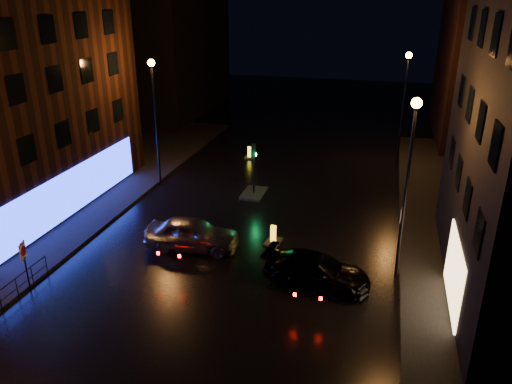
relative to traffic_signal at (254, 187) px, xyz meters
The scene contains 14 objects.
ground 14.06m from the traffic_signal, 85.10° to the right, with size 120.00×120.00×0.00m, color black.
pavement_left 14.14m from the traffic_signal, 154.89° to the right, with size 12.00×44.00×0.15m, color black.
building_far_left 26.50m from the traffic_signal, 125.18° to the left, with size 8.00×16.00×14.00m, color black.
building_far_right 24.83m from the traffic_signal, 48.01° to the left, with size 8.00×14.00×12.00m, color black.
street_lamp_lfar 8.32m from the traffic_signal, behind, with size 0.44×0.44×8.37m.
street_lamp_rnear 13.06m from the traffic_signal, 41.63° to the right, with size 0.44×0.44×8.37m.
street_lamp_rfar 13.06m from the traffic_signal, 41.63° to the left, with size 0.44×0.44×8.37m.
traffic_signal is the anchor object (origin of this frame).
silver_hatchback 7.94m from the traffic_signal, 98.43° to the right, with size 1.92×4.78×1.63m, color #94969B.
dark_sedan 11.06m from the traffic_signal, 60.13° to the right, with size 1.97×4.84×1.40m, color black.
bollard_near 6.82m from the traffic_signal, 66.34° to the right, with size 0.89×1.22×0.99m.
bollard_far 7.49m from the traffic_signal, 107.75° to the left, with size 0.82×1.13×0.93m.
road_sign_left 15.01m from the traffic_signal, 116.60° to the right, with size 0.24×0.56×2.39m.
road_sign_right 10.44m from the traffic_signal, 28.80° to the right, with size 0.13×0.53×2.17m.
Camera 1 is at (6.62, -15.04, 12.46)m, focal length 35.00 mm.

